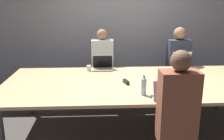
{
  "coord_description": "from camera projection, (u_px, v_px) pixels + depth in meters",
  "views": [
    {
      "loc": [
        -0.46,
        -3.42,
        1.9
      ],
      "look_at": [
        -0.28,
        0.1,
        0.92
      ],
      "focal_mm": 40.0,
      "sensor_mm": 36.0,
      "label": 1
    }
  ],
  "objects": [
    {
      "name": "cup_far_midleft",
      "position": [
        89.0,
        68.0,
        4.15
      ],
      "size": [
        0.07,
        0.07,
        0.09
      ],
      "color": "white",
      "rests_on": "conference_table"
    },
    {
      "name": "laptop_far_midleft",
      "position": [
        103.0,
        65.0,
        4.24
      ],
      "size": [
        0.33,
        0.24,
        0.24
      ],
      "color": "gray",
      "rests_on": "conference_table"
    },
    {
      "name": "stapler",
      "position": [
        126.0,
        82.0,
        3.52
      ],
      "size": [
        0.08,
        0.16,
        0.05
      ],
      "rotation": [
        0.0,
        0.0,
        0.29
      ],
      "color": "black",
      "rests_on": "conference_table"
    },
    {
      "name": "laptop_far_right",
      "position": [
        182.0,
        64.0,
        4.31
      ],
      "size": [
        0.33,
        0.27,
        0.28
      ],
      "color": "#B7B7BC",
      "rests_on": "conference_table"
    },
    {
      "name": "curtain_wall",
      "position": [
        121.0,
        26.0,
        5.25
      ],
      "size": [
        12.0,
        0.06,
        2.8
      ],
      "color": "#9999A3",
      "rests_on": "ground_plane"
    },
    {
      "name": "ground_plane",
      "position": [
        131.0,
        129.0,
        3.82
      ],
      "size": [
        24.0,
        24.0,
        0.0
      ],
      "primitive_type": "plane",
      "color": "#4C4742"
    },
    {
      "name": "bottle_near_midright",
      "position": [
        144.0,
        86.0,
        3.07
      ],
      "size": [
        0.07,
        0.07,
        0.26
      ],
      "color": "#ADD1E0",
      "rests_on": "conference_table"
    },
    {
      "name": "laptop_near_midright",
      "position": [
        166.0,
        94.0,
        2.95
      ],
      "size": [
        0.32,
        0.23,
        0.23
      ],
      "rotation": [
        0.0,
        0.0,
        3.14
      ],
      "color": "#B7B7BC",
      "rests_on": "conference_table"
    },
    {
      "name": "person_near_midright",
      "position": [
        177.0,
        119.0,
        2.63
      ],
      "size": [
        0.4,
        0.24,
        1.44
      ],
      "rotation": [
        0.0,
        0.0,
        3.14
      ],
      "color": "#2D2D38",
      "rests_on": "ground_plane"
    },
    {
      "name": "person_far_midleft",
      "position": [
        103.0,
        68.0,
        4.7
      ],
      "size": [
        0.4,
        0.24,
        1.41
      ],
      "color": "#2D2D38",
      "rests_on": "ground_plane"
    },
    {
      "name": "person_far_right",
      "position": [
        178.0,
        67.0,
        4.66
      ],
      "size": [
        0.4,
        0.24,
        1.45
      ],
      "color": "#2D2D38",
      "rests_on": "ground_plane"
    },
    {
      "name": "conference_table",
      "position": [
        131.0,
        85.0,
        3.63
      ],
      "size": [
        3.69,
        1.67,
        0.77
      ],
      "color": "#D6B77F",
      "rests_on": "ground_plane"
    }
  ]
}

